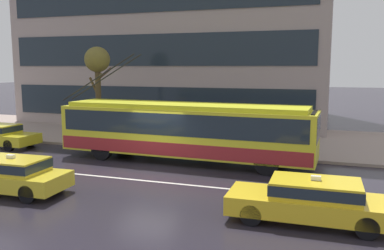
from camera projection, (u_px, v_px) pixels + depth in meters
ground_plane at (147, 172)px, 17.42m from camera, size 160.00×160.00×0.00m
sidewalk_slab at (207, 137)px, 25.88m from camera, size 80.00×10.00×0.14m
lane_centre_line at (134, 180)px, 16.30m from camera, size 72.00×0.14×0.01m
trolleybus at (185, 130)px, 19.20m from camera, size 12.71×2.94×5.10m
taxi_oncoming_far at (311, 199)px, 11.75m from camera, size 4.63×1.81×1.39m
taxi_oncoming_near at (9, 174)px, 14.52m from camera, size 4.39×1.87×1.39m
pedestrian_at_shelter at (141, 112)px, 24.93m from camera, size 1.18×1.18×2.03m
pedestrian_approaching_curb at (225, 119)px, 22.17m from camera, size 1.35×1.35×1.92m
pedestrian_walking_past at (209, 119)px, 22.49m from camera, size 1.09×1.09×1.87m
pedestrian_waiting_by_pole at (148, 115)px, 23.35m from camera, size 1.21×1.21×1.95m
street_tree_bare at (97, 65)px, 24.27m from camera, size 1.78×1.51×5.51m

